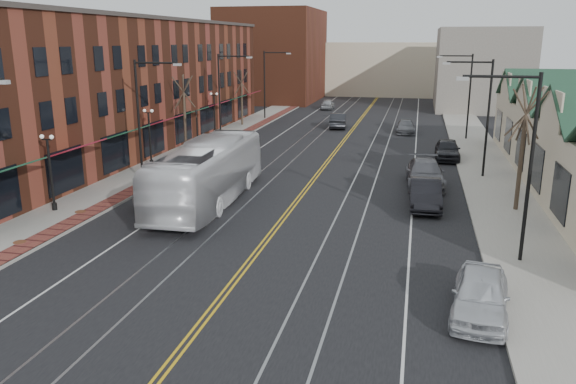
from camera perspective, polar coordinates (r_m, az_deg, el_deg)
The scene contains 31 objects.
ground at distance 21.78m, azimuth -6.60°, elevation -10.42°, with size 160.00×160.00×0.00m, color black.
sidewalk_left at distance 43.80m, azimuth -12.74°, elevation 2.54°, with size 4.00×120.00×0.15m, color gray.
sidewalk_right at distance 39.90m, azimuth 20.14°, elevation 0.75°, with size 4.00×120.00×0.15m, color gray.
building_left at distance 52.41m, azimuth -16.79°, elevation 10.30°, with size 10.00×50.00×11.00m, color brown.
backdrop_left at distance 91.37m, azimuth -1.47°, elevation 13.68°, with size 14.00×18.00×14.00m, color brown.
backdrop_mid at distance 103.79m, azimuth 9.47°, elevation 12.28°, with size 22.00×14.00×9.00m, color beige.
backdrop_right at distance 83.95m, azimuth 19.03°, elevation 11.72°, with size 12.00×16.00×11.00m, color slate.
streetlight_l_1 at distance 39.04m, azimuth -14.42°, elevation 8.31°, with size 3.33×0.25×8.00m.
streetlight_l_2 at distance 53.69m, azimuth -6.54°, elevation 10.43°, with size 3.33×0.25×8.00m.
streetlight_l_3 at distance 68.94m, azimuth -2.05°, elevation 11.54°, with size 3.33×0.25×8.00m.
streetlight_r_0 at distance 25.20m, azimuth 22.58°, elevation 4.07°, with size 3.33×0.25×8.00m.
streetlight_r_1 at distance 40.91m, azimuth 19.11°, elevation 8.25°, with size 3.33×0.25×8.00m.
streetlight_r_2 at distance 56.78m, azimuth 17.55°, elevation 10.09°, with size 3.33×0.25×8.00m.
lamppost_l_1 at distance 33.69m, azimuth -22.95°, elevation 1.66°, with size 0.84×0.28×4.27m.
lamppost_l_2 at distance 43.75m, azimuth -13.85°, elevation 5.30°, with size 0.84×0.28×4.27m.
lamppost_l_3 at distance 56.45m, azimuth -7.47°, elevation 7.74°, with size 0.84×0.28×4.27m.
tree_left_near at distance 48.81m, azimuth -10.47°, elevation 8.03°, with size 1.78×1.37×6.48m.
tree_left_far at distance 63.75m, azimuth -4.73°, elevation 9.63°, with size 1.66×1.28×6.02m.
tree_right_mid at distance 33.43m, azimuth 22.71°, elevation 4.31°, with size 1.90×1.46×6.93m.
manhole_mid at distance 29.48m, azimuth -25.61°, elevation -4.60°, with size 0.60×0.60×0.02m, color #592D19.
manhole_far at distance 33.29m, azimuth -20.35°, elevation -1.87°, with size 0.60×0.60×0.02m, color #592D19.
traffic_signal at distance 46.41m, azimuth -9.21°, elevation 6.27°, with size 0.18×0.15×3.80m.
transit_bus at distance 33.29m, azimuth -8.10°, elevation 1.93°, with size 3.08×13.17×3.67m, color white.
parked_suv at distance 34.52m, azimuth -11.89°, elevation 0.49°, with size 2.72×5.89×1.64m, color silver.
parked_car_a at distance 20.99m, azimuth 18.96°, elevation -9.82°, with size 1.89×4.69×1.60m, color silver.
parked_car_b at distance 33.28m, azimuth 13.79°, elevation -0.18°, with size 1.72×4.94×1.63m, color black.
parked_car_c at distance 38.21m, azimuth 13.75°, elevation 1.84°, with size 2.39×5.88×1.71m, color #5B5B61.
parked_car_d at distance 47.28m, azimuth 15.88°, elevation 4.17°, with size 1.95×4.85×1.65m, color black.
distant_car_left at distance 62.57m, azimuth 5.10°, elevation 7.25°, with size 1.73×4.96×1.63m, color black.
distant_car_right at distance 60.06m, azimuth 11.86°, elevation 6.51°, with size 1.87×4.59×1.33m, color slate.
distant_car_far at distance 79.69m, azimuth 4.06°, elevation 8.90°, with size 1.70×4.23×1.44m, color #A3A6AA.
Camera 1 is at (6.79, -18.45, 9.37)m, focal length 35.00 mm.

